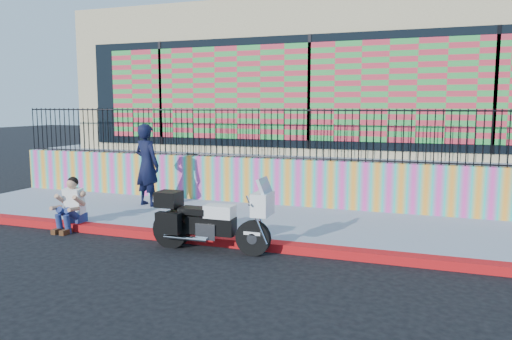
% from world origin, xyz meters
% --- Properties ---
extents(ground, '(90.00, 90.00, 0.00)m').
position_xyz_m(ground, '(0.00, 0.00, 0.00)').
color(ground, black).
rests_on(ground, ground).
extents(red_curb, '(16.00, 0.30, 0.15)m').
position_xyz_m(red_curb, '(0.00, 0.00, 0.07)').
color(red_curb, '#A40F0B').
rests_on(red_curb, ground).
extents(sidewalk, '(16.00, 3.00, 0.15)m').
position_xyz_m(sidewalk, '(0.00, 1.65, 0.07)').
color(sidewalk, '#8D96A9').
rests_on(sidewalk, ground).
extents(mural_wall, '(16.00, 0.20, 1.10)m').
position_xyz_m(mural_wall, '(0.00, 3.25, 0.70)').
color(mural_wall, '#E53CA3').
rests_on(mural_wall, sidewalk).
extents(metal_fence, '(15.80, 0.04, 1.20)m').
position_xyz_m(metal_fence, '(0.00, 3.25, 1.85)').
color(metal_fence, black).
rests_on(metal_fence, mural_wall).
extents(elevated_platform, '(16.00, 10.00, 1.25)m').
position_xyz_m(elevated_platform, '(0.00, 8.35, 0.62)').
color(elevated_platform, '#8D96A9').
rests_on(elevated_platform, ground).
extents(storefront_building, '(14.00, 8.06, 4.00)m').
position_xyz_m(storefront_building, '(0.00, 8.13, 3.25)').
color(storefront_building, tan).
rests_on(storefront_building, elevated_platform).
extents(police_motorcycle, '(2.16, 0.71, 1.34)m').
position_xyz_m(police_motorcycle, '(-0.63, -0.41, 0.56)').
color(police_motorcycle, black).
rests_on(police_motorcycle, ground).
extents(police_officer, '(0.81, 0.65, 1.94)m').
position_xyz_m(police_officer, '(-3.41, 2.06, 1.12)').
color(police_officer, black).
rests_on(police_officer, sidewalk).
extents(seated_man, '(0.54, 0.71, 1.06)m').
position_xyz_m(seated_man, '(-3.87, -0.11, 0.45)').
color(seated_man, navy).
rests_on(seated_man, ground).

